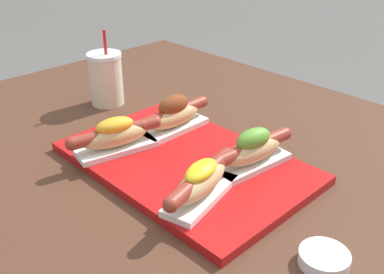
{
  "coord_description": "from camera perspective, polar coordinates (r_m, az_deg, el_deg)",
  "views": [
    {
      "loc": [
        0.56,
        -0.54,
        1.15
      ],
      "look_at": [
        0.01,
        0.0,
        0.75
      ],
      "focal_mm": 42.0,
      "sensor_mm": 36.0,
      "label": 1
    }
  ],
  "objects": [
    {
      "name": "hot_dog_1",
      "position": [
        0.75,
        1.14,
        -5.68
      ],
      "size": [
        0.1,
        0.2,
        0.07
      ],
      "color": "white",
      "rests_on": "serving_tray"
    },
    {
      "name": "drink_cup",
      "position": [
        1.17,
        -10.86,
        7.29
      ],
      "size": [
        0.09,
        0.09,
        0.19
      ],
      "color": "beige",
      "rests_on": "patio_table"
    },
    {
      "name": "hot_dog_2",
      "position": [
        0.98,
        -2.34,
        2.78
      ],
      "size": [
        0.06,
        0.2,
        0.08
      ],
      "color": "white",
      "rests_on": "serving_tray"
    },
    {
      "name": "sauce_bowl",
      "position": [
        0.69,
        16.42,
        -14.5
      ],
      "size": [
        0.07,
        0.07,
        0.02
      ],
      "color": "white",
      "rests_on": "patio_table"
    },
    {
      "name": "hot_dog_3",
      "position": [
        0.85,
        7.7,
        -1.64
      ],
      "size": [
        0.08,
        0.2,
        0.08
      ],
      "color": "white",
      "rests_on": "serving_tray"
    },
    {
      "name": "hot_dog_0",
      "position": [
        0.91,
        -9.68,
        0.17
      ],
      "size": [
        0.09,
        0.2,
        0.07
      ],
      "color": "white",
      "rests_on": "serving_tray"
    },
    {
      "name": "serving_tray",
      "position": [
        0.89,
        -0.93,
        -3.22
      ],
      "size": [
        0.48,
        0.31,
        0.02
      ],
      "color": "#B71414",
      "rests_on": "patio_table"
    }
  ]
}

